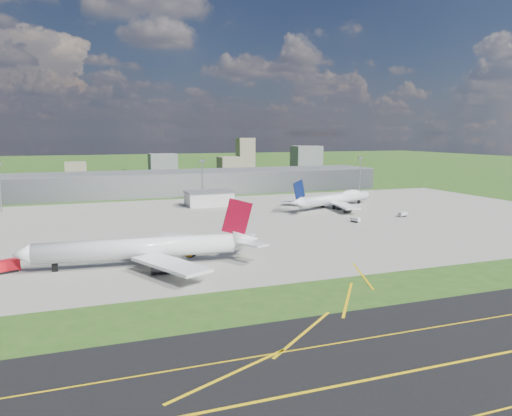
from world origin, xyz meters
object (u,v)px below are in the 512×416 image
object	(u,v)px
airliner_red_twin	(146,249)
airliner_blue_quad	(335,199)
fire_truck	(4,267)
van_white_near	(355,220)
van_white_far	(403,214)
tug_yellow	(191,254)

from	to	relation	value
airliner_red_twin	airliner_blue_quad	size ratio (longest dim) A/B	1.17
airliner_red_twin	fire_truck	bearing A→B (deg)	-3.14
van_white_near	van_white_far	xyz separation A→B (m)	(30.81, 5.52, 0.03)
airliner_red_twin	van_white_far	bearing A→B (deg)	-154.18
airliner_red_twin	airliner_blue_quad	world-z (taller)	airliner_red_twin
airliner_blue_quad	van_white_far	bearing A→B (deg)	-88.91
tug_yellow	van_white_far	bearing A→B (deg)	-32.69
airliner_blue_quad	fire_truck	world-z (taller)	airliner_blue_quad
airliner_red_twin	fire_truck	world-z (taller)	airliner_red_twin
airliner_red_twin	van_white_near	bearing A→B (deg)	-151.34
airliner_blue_quad	van_white_near	size ratio (longest dim) A/B	13.37
airliner_red_twin	van_white_far	xyz separation A→B (m)	(134.19, 49.89, -4.32)
van_white_near	airliner_blue_quad	bearing A→B (deg)	-39.96
airliner_blue_quad	tug_yellow	world-z (taller)	airliner_blue_quad
fire_truck	van_white_near	bearing A→B (deg)	-8.22
van_white_far	van_white_near	bearing A→B (deg)	175.16
fire_truck	airliner_red_twin	bearing A→B (deg)	-31.54
van_white_far	fire_truck	bearing A→B (deg)	178.96
van_white_far	tug_yellow	bearing A→B (deg)	-174.86
airliner_blue_quad	tug_yellow	bearing A→B (deg)	-161.67
airliner_red_twin	van_white_far	world-z (taller)	airliner_red_twin
airliner_red_twin	tug_yellow	bearing A→B (deg)	-152.32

